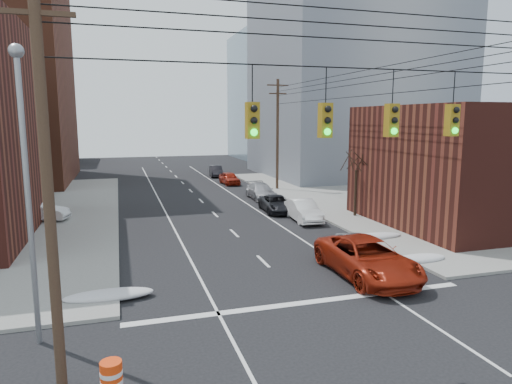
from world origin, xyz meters
TOP-DOWN VIEW (x-y plane):
  - sidewalk_ne at (27.00, 27.00)m, footprint 40.00×40.00m
  - building_office at (22.00, 44.00)m, footprint 22.00×20.00m
  - building_glass at (24.00, 70.00)m, footprint 20.00×18.00m
  - building_storefront at (18.00, 16.00)m, footprint 16.00×12.00m
  - utility_pole_left at (-8.50, 3.00)m, footprint 2.20×0.28m
  - utility_pole_far at (8.50, 34.00)m, footprint 2.20×0.28m
  - traffic_signals at (0.10, 2.97)m, footprint 17.00×0.42m
  - street_light at (-9.50, 6.00)m, footprint 0.44×0.44m
  - bare_tree at (9.59, 20.00)m, footprint 2.09×2.20m
  - snow_nw at (-7.40, 9.00)m, footprint 3.50×1.08m
  - snow_ne at (7.40, 9.50)m, footprint 3.00×1.08m
  - snow_east_far at (7.40, 14.00)m, footprint 4.00×1.08m
  - red_pickup at (3.87, 8.52)m, footprint 2.91×6.26m
  - parked_car_a at (4.80, 10.81)m, footprint 1.84×4.01m
  - parked_car_b at (5.55, 20.04)m, footprint 1.86×4.59m
  - parked_car_c at (4.80, 23.57)m, footprint 2.44×4.70m
  - parked_car_d at (5.33, 29.40)m, footprint 2.04×4.87m
  - parked_car_e at (4.80, 39.28)m, footprint 1.83×4.08m
  - parked_car_f at (4.80, 46.56)m, footprint 1.86×4.25m
  - lot_car_a at (-12.29, 24.76)m, footprint 4.28×2.49m
  - lot_car_b at (-14.28, 25.68)m, footprint 5.75×3.37m
  - construction_barrel at (-7.21, 2.23)m, footprint 0.75×0.75m

SIDE VIEW (x-z plane):
  - sidewalk_ne at x=27.00m, z-range 0.00..0.15m
  - snow_nw at x=-7.40m, z-range 0.00..0.42m
  - snow_ne at x=7.40m, z-range 0.00..0.42m
  - snow_east_far at x=7.40m, z-range 0.00..0.42m
  - construction_barrel at x=-7.21m, z-range 0.01..1.02m
  - parked_car_c at x=4.80m, z-range 0.00..1.26m
  - parked_car_a at x=4.80m, z-range 0.00..1.33m
  - parked_car_f at x=4.80m, z-range 0.00..1.36m
  - parked_car_e at x=4.80m, z-range 0.00..1.36m
  - parked_car_d at x=5.33m, z-range 0.00..1.41m
  - parked_car_b at x=5.55m, z-range 0.00..1.48m
  - lot_car_a at x=-12.29m, z-range 0.15..1.48m
  - red_pickup at x=3.87m, z-range 0.00..1.74m
  - lot_car_b at x=-14.28m, z-range 0.15..1.65m
  - bare_tree at x=9.59m, z-range -0.15..4.79m
  - building_storefront at x=18.00m, z-range 0.00..8.00m
  - street_light at x=-9.50m, z-range 0.88..10.20m
  - utility_pole_left at x=-8.50m, z-range 0.28..11.28m
  - utility_pole_far at x=8.50m, z-range 0.28..11.28m
  - traffic_signals at x=0.10m, z-range 6.16..8.18m
  - building_glass at x=24.00m, z-range 0.00..22.00m
  - building_office at x=22.00m, z-range 0.00..25.00m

